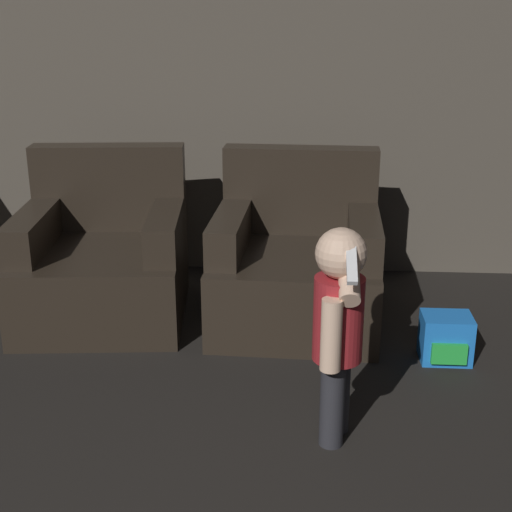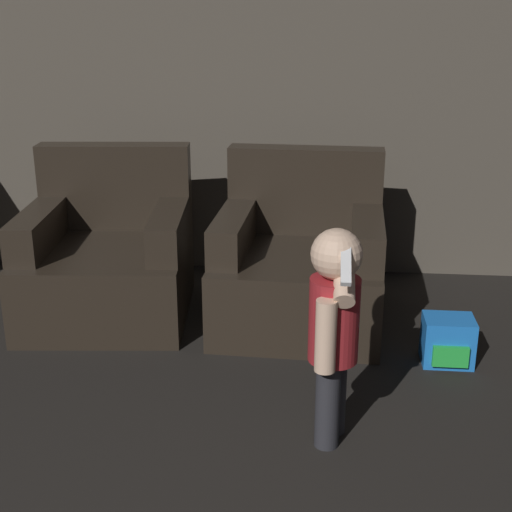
# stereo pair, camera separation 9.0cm
# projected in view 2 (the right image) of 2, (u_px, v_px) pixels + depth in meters

# --- Properties ---
(wall_back) EXTENTS (8.40, 0.05, 2.60)m
(wall_back) POSITION_uv_depth(u_px,v_px,m) (248.00, 62.00, 4.26)
(wall_back) COLOR #51493F
(wall_back) RESTS_ON ground_plane
(armchair_left) EXTENTS (0.93, 0.96, 0.88)m
(armchair_left) POSITION_uv_depth(u_px,v_px,m) (109.00, 259.00, 3.91)
(armchair_left) COLOR black
(armchair_left) RESTS_ON ground_plane
(armchair_right) EXTENTS (0.89, 0.92, 0.88)m
(armchair_right) POSITION_uv_depth(u_px,v_px,m) (300.00, 266.00, 3.81)
(armchair_right) COLOR black
(armchair_right) RESTS_ON ground_plane
(person_toddler) EXTENTS (0.19, 0.34, 0.86)m
(person_toddler) POSITION_uv_depth(u_px,v_px,m) (334.00, 321.00, 2.64)
(person_toddler) COLOR #28282D
(person_toddler) RESTS_ON ground_plane
(toy_backpack) EXTENTS (0.24, 0.21, 0.23)m
(toy_backpack) POSITION_uv_depth(u_px,v_px,m) (448.00, 341.00, 3.38)
(toy_backpack) COLOR blue
(toy_backpack) RESTS_ON ground_plane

